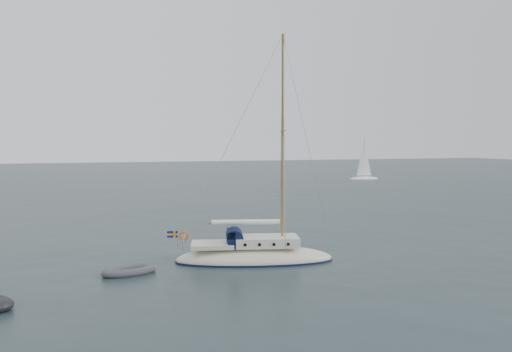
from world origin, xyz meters
name	(u,v)px	position (x,y,z in m)	size (l,w,h in m)	color
ground	(273,262)	(0.00, 0.00, 0.00)	(300.00, 300.00, 0.00)	black
sailboat	(255,244)	(-0.95, 0.52, 1.01)	(9.42, 2.82, 13.41)	beige
dinghy	(129,271)	(-7.95, 0.00, 0.18)	(2.89, 1.31, 0.41)	#454449
distant_yacht_b	(364,162)	(38.09, 54.19, 3.25)	(5.74, 3.06, 7.61)	white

